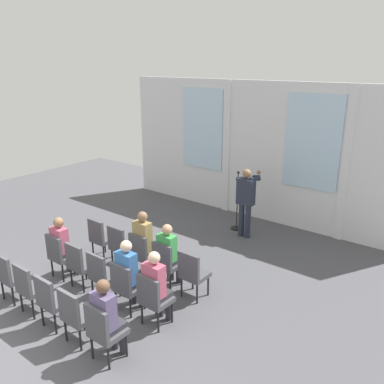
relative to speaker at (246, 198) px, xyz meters
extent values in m
plane|color=#4C4C51|center=(-0.61, -5.51, -1.01)|extent=(17.80, 17.80, 0.00)
cube|color=silver|center=(-0.61, 1.34, 0.84)|extent=(8.24, 0.10, 3.70)
cube|color=silver|center=(-2.26, 1.28, 1.29)|extent=(1.39, 0.04, 2.30)
cube|color=silver|center=(-1.42, 1.28, 0.84)|extent=(0.20, 0.08, 3.70)
cube|color=silver|center=(1.04, 1.28, 1.29)|extent=(1.39, 0.04, 2.30)
cube|color=silver|center=(1.88, 1.28, 0.84)|extent=(0.20, 0.08, 3.70)
cylinder|color=#232838|center=(-0.09, -0.02, -0.58)|extent=(0.14, 0.14, 0.85)
cylinder|color=#232838|center=(0.09, -0.02, -0.58)|extent=(0.14, 0.14, 0.85)
cube|color=#232838|center=(0.00, -0.02, 0.16)|extent=(0.42, 0.22, 0.64)
cube|color=maroon|center=(0.00, 0.10, 0.24)|extent=(0.06, 0.01, 0.38)
sphere|color=#8C6647|center=(0.00, -0.01, 0.62)|extent=(0.21, 0.21, 0.21)
cylinder|color=#232838|center=(-0.24, 0.06, 0.26)|extent=(0.09, 0.28, 0.45)
cylinder|color=#232838|center=(0.16, 0.12, 0.48)|extent=(0.15, 0.36, 0.15)
cylinder|color=#232838|center=(0.12, 0.25, 0.50)|extent=(0.11, 0.34, 0.15)
sphere|color=#8C6647|center=(0.04, 0.51, 0.54)|extent=(0.10, 0.10, 0.10)
cylinder|color=black|center=(-0.40, 0.27, -0.99)|extent=(0.28, 0.28, 0.03)
cylinder|color=black|center=(-0.40, 0.27, -0.25)|extent=(0.02, 0.02, 1.45)
sphere|color=#262626|center=(-0.40, 0.27, 0.51)|extent=(0.07, 0.07, 0.07)
cylinder|color=black|center=(-1.70, -2.71, -0.81)|extent=(0.04, 0.04, 0.40)
cylinder|color=black|center=(-2.06, -2.71, -0.81)|extent=(0.04, 0.04, 0.40)
cylinder|color=black|center=(-1.70, -3.05, -0.81)|extent=(0.04, 0.04, 0.40)
cylinder|color=black|center=(-2.06, -3.05, -0.81)|extent=(0.04, 0.04, 0.40)
cube|color=#47474C|center=(-1.88, -2.88, -0.57)|extent=(0.46, 0.44, 0.08)
cube|color=#47474C|center=(-1.88, -3.07, -0.30)|extent=(0.46, 0.06, 0.46)
cylinder|color=black|center=(-1.07, -2.71, -0.81)|extent=(0.04, 0.04, 0.40)
cylinder|color=black|center=(-1.43, -2.71, -0.81)|extent=(0.04, 0.04, 0.40)
cylinder|color=black|center=(-1.07, -3.05, -0.81)|extent=(0.04, 0.04, 0.40)
cylinder|color=black|center=(-1.43, -3.05, -0.81)|extent=(0.04, 0.04, 0.40)
cube|color=#47474C|center=(-1.25, -2.88, -0.57)|extent=(0.46, 0.44, 0.08)
cube|color=#47474C|center=(-1.25, -3.07, -0.30)|extent=(0.46, 0.06, 0.46)
cylinder|color=black|center=(-0.43, -2.71, -0.81)|extent=(0.04, 0.04, 0.40)
cylinder|color=black|center=(-0.79, -2.71, -0.81)|extent=(0.04, 0.04, 0.40)
cylinder|color=black|center=(-0.43, -3.05, -0.81)|extent=(0.04, 0.04, 0.40)
cylinder|color=black|center=(-0.79, -3.05, -0.81)|extent=(0.04, 0.04, 0.40)
cube|color=#47474C|center=(-0.61, -2.88, -0.57)|extent=(0.46, 0.44, 0.08)
cube|color=#47474C|center=(-0.61, -3.07, -0.30)|extent=(0.46, 0.06, 0.46)
cylinder|color=#2D2D33|center=(-0.70, -2.70, -0.79)|extent=(0.10, 0.10, 0.44)
cylinder|color=#2D2D33|center=(-0.52, -2.70, -0.79)|extent=(0.10, 0.10, 0.44)
cube|color=#2D2D33|center=(-0.61, -2.82, -0.51)|extent=(0.34, 0.36, 0.12)
cube|color=#997F4C|center=(-0.61, -2.93, -0.14)|extent=(0.36, 0.20, 0.62)
sphere|color=#8C6647|center=(-0.61, -2.91, 0.28)|extent=(0.20, 0.20, 0.20)
cylinder|color=black|center=(0.20, -2.71, -0.81)|extent=(0.04, 0.04, 0.40)
cylinder|color=black|center=(-0.16, -2.71, -0.81)|extent=(0.04, 0.04, 0.40)
cylinder|color=black|center=(0.20, -3.05, -0.81)|extent=(0.04, 0.04, 0.40)
cylinder|color=black|center=(-0.16, -3.05, -0.81)|extent=(0.04, 0.04, 0.40)
cube|color=#47474C|center=(0.02, -2.88, -0.57)|extent=(0.46, 0.44, 0.08)
cube|color=#47474C|center=(0.02, -3.07, -0.30)|extent=(0.46, 0.06, 0.46)
cylinder|color=#2D2D33|center=(-0.07, -2.70, -0.79)|extent=(0.10, 0.10, 0.44)
cylinder|color=#2D2D33|center=(0.11, -2.70, -0.79)|extent=(0.10, 0.10, 0.44)
cube|color=#2D2D33|center=(0.02, -2.82, -0.51)|extent=(0.34, 0.36, 0.12)
cube|color=green|center=(0.02, -2.93, -0.19)|extent=(0.36, 0.20, 0.51)
sphere|color=tan|center=(0.02, -2.91, 0.18)|extent=(0.20, 0.20, 0.20)
cylinder|color=black|center=(0.83, -2.71, -0.81)|extent=(0.04, 0.04, 0.40)
cylinder|color=black|center=(0.47, -2.71, -0.81)|extent=(0.04, 0.04, 0.40)
cylinder|color=black|center=(0.83, -3.05, -0.81)|extent=(0.04, 0.04, 0.40)
cylinder|color=black|center=(0.47, -3.05, -0.81)|extent=(0.04, 0.04, 0.40)
cube|color=#47474C|center=(0.65, -2.88, -0.57)|extent=(0.46, 0.44, 0.08)
cube|color=#47474C|center=(0.65, -3.07, -0.30)|extent=(0.46, 0.06, 0.46)
cylinder|color=black|center=(-1.70, -3.74, -0.81)|extent=(0.04, 0.04, 0.40)
cylinder|color=black|center=(-2.06, -3.74, -0.81)|extent=(0.04, 0.04, 0.40)
cylinder|color=black|center=(-1.70, -4.08, -0.81)|extent=(0.04, 0.04, 0.40)
cylinder|color=black|center=(-2.06, -4.08, -0.81)|extent=(0.04, 0.04, 0.40)
cube|color=#47474C|center=(-1.88, -3.91, -0.57)|extent=(0.46, 0.44, 0.08)
cube|color=#47474C|center=(-1.88, -4.10, -0.30)|extent=(0.46, 0.06, 0.46)
cylinder|color=#2D2D33|center=(-1.97, -3.73, -0.79)|extent=(0.10, 0.10, 0.44)
cylinder|color=#2D2D33|center=(-1.79, -3.73, -0.79)|extent=(0.10, 0.10, 0.44)
cube|color=#2D2D33|center=(-1.88, -3.85, -0.51)|extent=(0.34, 0.36, 0.12)
cube|color=#B24C66|center=(-1.88, -3.96, -0.19)|extent=(0.36, 0.20, 0.51)
sphere|color=#8C6647|center=(-1.88, -3.94, 0.18)|extent=(0.20, 0.20, 0.20)
cylinder|color=black|center=(-1.07, -3.74, -0.81)|extent=(0.04, 0.04, 0.40)
cylinder|color=black|center=(-1.43, -3.74, -0.81)|extent=(0.04, 0.04, 0.40)
cylinder|color=black|center=(-1.07, -4.08, -0.81)|extent=(0.04, 0.04, 0.40)
cylinder|color=black|center=(-1.43, -4.08, -0.81)|extent=(0.04, 0.04, 0.40)
cube|color=#47474C|center=(-1.25, -3.91, -0.57)|extent=(0.46, 0.44, 0.08)
cube|color=#47474C|center=(-1.25, -4.10, -0.30)|extent=(0.46, 0.06, 0.46)
cylinder|color=black|center=(-0.43, -3.74, -0.81)|extent=(0.04, 0.04, 0.40)
cylinder|color=black|center=(-0.79, -3.74, -0.81)|extent=(0.04, 0.04, 0.40)
cylinder|color=black|center=(-0.43, -4.08, -0.81)|extent=(0.04, 0.04, 0.40)
cylinder|color=black|center=(-0.79, -4.08, -0.81)|extent=(0.04, 0.04, 0.40)
cube|color=#47474C|center=(-0.61, -3.91, -0.57)|extent=(0.46, 0.44, 0.08)
cube|color=#47474C|center=(-0.61, -4.10, -0.30)|extent=(0.46, 0.06, 0.46)
cylinder|color=black|center=(0.20, -3.74, -0.81)|extent=(0.04, 0.04, 0.40)
cylinder|color=black|center=(-0.16, -3.74, -0.81)|extent=(0.04, 0.04, 0.40)
cylinder|color=black|center=(0.20, -4.08, -0.81)|extent=(0.04, 0.04, 0.40)
cylinder|color=black|center=(-0.16, -4.08, -0.81)|extent=(0.04, 0.04, 0.40)
cube|color=#47474C|center=(0.02, -3.91, -0.57)|extent=(0.46, 0.44, 0.08)
cube|color=#47474C|center=(0.02, -4.10, -0.30)|extent=(0.46, 0.06, 0.46)
cylinder|color=#2D2D33|center=(-0.07, -3.73, -0.79)|extent=(0.10, 0.10, 0.44)
cylinder|color=#2D2D33|center=(0.11, -3.73, -0.79)|extent=(0.10, 0.10, 0.44)
cube|color=#2D2D33|center=(0.02, -3.85, -0.51)|extent=(0.34, 0.36, 0.12)
cube|color=#3366A5|center=(0.02, -3.96, -0.16)|extent=(0.36, 0.20, 0.57)
sphere|color=beige|center=(0.02, -3.94, 0.23)|extent=(0.20, 0.20, 0.20)
cylinder|color=black|center=(0.83, -3.74, -0.81)|extent=(0.04, 0.04, 0.40)
cylinder|color=black|center=(0.47, -3.74, -0.81)|extent=(0.04, 0.04, 0.40)
cylinder|color=black|center=(0.83, -4.08, -0.81)|extent=(0.04, 0.04, 0.40)
cylinder|color=black|center=(0.47, -4.08, -0.81)|extent=(0.04, 0.04, 0.40)
cube|color=#47474C|center=(0.65, -3.91, -0.57)|extent=(0.46, 0.44, 0.08)
cube|color=#47474C|center=(0.65, -4.10, -0.30)|extent=(0.46, 0.06, 0.46)
cylinder|color=#2D2D33|center=(0.56, -3.73, -0.79)|extent=(0.10, 0.10, 0.44)
cylinder|color=#2D2D33|center=(0.74, -3.73, -0.79)|extent=(0.10, 0.10, 0.44)
cube|color=#2D2D33|center=(0.65, -3.85, -0.51)|extent=(0.34, 0.36, 0.12)
cube|color=#B24C66|center=(0.65, -3.96, -0.17)|extent=(0.36, 0.20, 0.55)
sphere|color=beige|center=(0.65, -3.94, 0.22)|extent=(0.20, 0.20, 0.20)
cylinder|color=black|center=(-1.70, -4.78, -0.81)|extent=(0.04, 0.04, 0.40)
cylinder|color=black|center=(-2.06, -4.78, -0.81)|extent=(0.04, 0.04, 0.40)
cylinder|color=black|center=(-1.70, -5.12, -0.81)|extent=(0.04, 0.04, 0.40)
cylinder|color=black|center=(-2.06, -5.12, -0.81)|extent=(0.04, 0.04, 0.40)
cube|color=#47474C|center=(-1.88, -4.95, -0.57)|extent=(0.46, 0.44, 0.08)
cube|color=#47474C|center=(-1.88, -5.14, -0.30)|extent=(0.46, 0.06, 0.46)
cylinder|color=black|center=(-1.07, -4.78, -0.81)|extent=(0.04, 0.04, 0.40)
cylinder|color=black|center=(-1.43, -4.78, -0.81)|extent=(0.04, 0.04, 0.40)
cylinder|color=black|center=(-1.07, -5.12, -0.81)|extent=(0.04, 0.04, 0.40)
cylinder|color=black|center=(-1.43, -5.12, -0.81)|extent=(0.04, 0.04, 0.40)
cube|color=#47474C|center=(-1.25, -4.95, -0.57)|extent=(0.46, 0.44, 0.08)
cube|color=#47474C|center=(-1.25, -5.14, -0.30)|extent=(0.46, 0.06, 0.46)
cylinder|color=black|center=(-0.43, -4.78, -0.81)|extent=(0.04, 0.04, 0.40)
cylinder|color=black|center=(-0.79, -4.78, -0.81)|extent=(0.04, 0.04, 0.40)
cylinder|color=black|center=(-0.43, -5.12, -0.81)|extent=(0.04, 0.04, 0.40)
cylinder|color=black|center=(-0.79, -5.12, -0.81)|extent=(0.04, 0.04, 0.40)
cube|color=#47474C|center=(-0.61, -4.95, -0.57)|extent=(0.46, 0.44, 0.08)
cube|color=#47474C|center=(-0.61, -5.14, -0.30)|extent=(0.46, 0.06, 0.46)
cylinder|color=black|center=(0.20, -4.78, -0.81)|extent=(0.04, 0.04, 0.40)
cylinder|color=black|center=(-0.16, -4.78, -0.81)|extent=(0.04, 0.04, 0.40)
cylinder|color=black|center=(0.20, -5.12, -0.81)|extent=(0.04, 0.04, 0.40)
cylinder|color=black|center=(-0.16, -5.12, -0.81)|extent=(0.04, 0.04, 0.40)
cube|color=#47474C|center=(0.02, -4.95, -0.57)|extent=(0.46, 0.44, 0.08)
cube|color=#47474C|center=(0.02, -5.14, -0.30)|extent=(0.46, 0.06, 0.46)
cylinder|color=black|center=(0.83, -4.78, -0.81)|extent=(0.04, 0.04, 0.40)
cylinder|color=black|center=(0.47, -4.78, -0.81)|extent=(0.04, 0.04, 0.40)
cylinder|color=black|center=(0.83, -5.12, -0.81)|extent=(0.04, 0.04, 0.40)
cylinder|color=black|center=(0.47, -5.12, -0.81)|extent=(0.04, 0.04, 0.40)
cube|color=#47474C|center=(0.65, -4.95, -0.57)|extent=(0.46, 0.44, 0.08)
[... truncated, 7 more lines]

